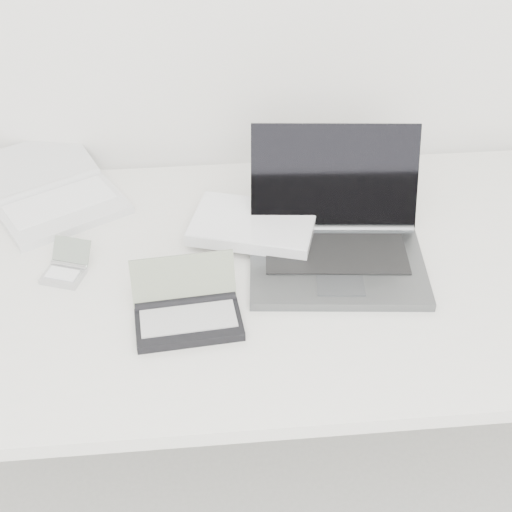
{
  "coord_description": "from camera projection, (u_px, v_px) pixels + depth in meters",
  "views": [
    {
      "loc": [
        -0.13,
        0.45,
        1.63
      ],
      "look_at": [
        -0.03,
        1.51,
        0.79
      ],
      "focal_mm": 50.0,
      "sensor_mm": 36.0,
      "label": 1
    }
  ],
  "objects": [
    {
      "name": "palmtop_charcoal",
      "position": [
        187.0,
        312.0,
        1.29
      ],
      "size": [
        0.2,
        0.16,
        0.1
      ],
      "rotation": [
        0.0,
        0.0,
        0.09
      ],
      "color": "black",
      "rests_on": "desk"
    },
    {
      "name": "netbook_open_white",
      "position": [
        54.0,
        196.0,
        1.59
      ],
      "size": [
        0.39,
        0.42,
        0.06
      ],
      "rotation": [
        0.0,
        0.0,
        0.51
      ],
      "color": "silver",
      "rests_on": "desk"
    },
    {
      "name": "pda_silver",
      "position": [
        66.0,
        269.0,
        1.4
      ],
      "size": [
        0.1,
        0.11,
        0.06
      ],
      "rotation": [
        0.0,
        0.0,
        -0.34
      ],
      "color": "silver",
      "rests_on": "desk"
    },
    {
      "name": "desk",
      "position": [
        269.0,
        284.0,
        1.46
      ],
      "size": [
        1.6,
        0.8,
        0.73
      ],
      "color": "white",
      "rests_on": "ground"
    },
    {
      "name": "laptop_large",
      "position": [
        308.0,
        235.0,
        1.45
      ],
      "size": [
        0.49,
        0.38,
        0.22
      ],
      "rotation": [
        0.0,
        0.0,
        -0.1
      ],
      "color": "#545658",
      "rests_on": "desk"
    }
  ]
}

